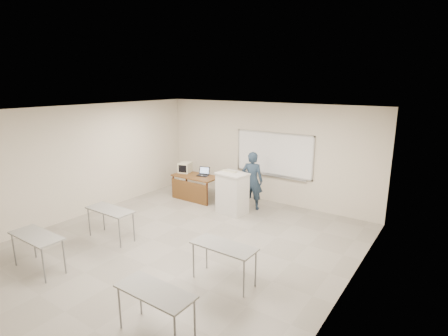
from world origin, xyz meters
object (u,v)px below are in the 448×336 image
Objects in this scene: laptop at (204,174)px; mouse at (202,176)px; crt_monitor at (185,167)px; whiteboard at (274,155)px; podium at (232,193)px; instructor_desk at (194,183)px; keyboard at (229,171)px; presenter at (252,181)px.

mouse is at bearing -96.39° from laptop.
crt_monitor reaches higher than mouse.
whiteboard is 2.24m from laptop.
crt_monitor is at bearing -170.94° from mouse.
podium is 3.38× the size of laptop.
instructor_desk is at bearing -126.22° from mouse.
podium is (1.60, -0.26, 0.03)m from instructor_desk.
whiteboard is at bearing 43.63° from mouse.
whiteboard reaches higher than laptop.
whiteboard is at bearing 30.54° from instructor_desk.
laptop is 3.70× the size of mouse.
keyboard is at bearing -6.44° from instructor_desk.
keyboard is at bearing 35.16° from presenter.
mouse is at bearing -20.62° from crt_monitor.
presenter is at bearing -11.85° from laptop.
crt_monitor is (-2.15, 0.50, 0.33)m from podium.
whiteboard is 5.58× the size of keyboard.
instructor_desk is 3.29× the size of keyboard.
podium reaches higher than laptop.
whiteboard is 2.28m from mouse.
mouse is (0.20, 0.16, 0.22)m from instructor_desk.
whiteboard is 2.88m from crt_monitor.
laptop is (-1.42, 0.53, 0.23)m from podium.
podium is 2.23m from crt_monitor.
presenter reaches higher than mouse.
keyboard is at bearing -0.50° from mouse.
presenter reaches higher than instructor_desk.
keyboard is 0.75m from presenter.
laptop is 0.77× the size of keyboard.
keyboard is 0.26× the size of presenter.
keyboard is at bearing -115.09° from whiteboard.
presenter is (1.68, 0.19, 0.07)m from mouse.
crt_monitor is 1.18× the size of laptop.
whiteboard is at bearing 78.33° from podium.
podium is (-0.50, -1.47, -0.90)m from whiteboard.
whiteboard is at bearing 65.91° from keyboard.
presenter is at bearing 21.13° from mouse.
podium is 1.53m from laptop.
crt_monitor is at bearing -159.88° from whiteboard.
laptop is (0.18, 0.27, 0.26)m from instructor_desk.
presenter is at bearing 72.48° from podium.
mouse is at bearing -9.40° from presenter.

